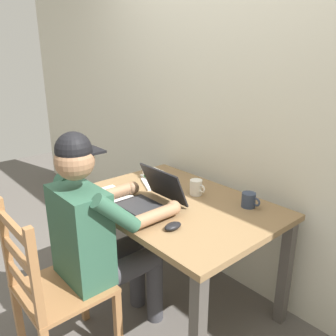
{
  "coord_description": "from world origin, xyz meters",
  "views": [
    {
      "loc": [
        1.39,
        -1.29,
        1.58
      ],
      "look_at": [
        -0.02,
        -0.05,
        0.94
      ],
      "focal_mm": 36.85,
      "sensor_mm": 36.0,
      "label": 1
    }
  ],
  "objects": [
    {
      "name": "laptop",
      "position": [
        -0.04,
        -0.16,
        0.78
      ],
      "size": [
        0.33,
        0.32,
        0.22
      ],
      "color": "black",
      "rests_on": "desk"
    },
    {
      "name": "computer_mouse",
      "position": [
        0.24,
        -0.24,
        0.74
      ],
      "size": [
        0.06,
        0.1,
        0.03
      ],
      "primitive_type": "ellipsoid",
      "color": "black",
      "rests_on": "desk"
    },
    {
      "name": "paper_pile_side",
      "position": [
        -0.31,
        0.09,
        0.73
      ],
      "size": [
        0.26,
        0.23,
        0.01
      ],
      "primitive_type": "cube",
      "rotation": [
        0.0,
        0.0,
        -0.44
      ],
      "color": "white",
      "rests_on": "desk"
    },
    {
      "name": "wooden_chair",
      "position": [
        -0.06,
        -0.77,
        0.45
      ],
      "size": [
        0.42,
        0.42,
        0.93
      ],
      "color": "olive",
      "rests_on": "ground"
    },
    {
      "name": "paper_pile_near_laptop",
      "position": [
        -0.38,
        0.18,
        0.73
      ],
      "size": [
        0.25,
        0.22,
        0.01
      ],
      "primitive_type": "cube",
      "rotation": [
        0.0,
        0.0,
        -0.21
      ],
      "color": "white",
      "rests_on": "desk"
    },
    {
      "name": "desk",
      "position": [
        0.0,
        0.0,
        0.63
      ],
      "size": [
        1.2,
        0.84,
        0.72
      ],
      "color": "olive",
      "rests_on": "ground"
    },
    {
      "name": "paper_pile_back_corner",
      "position": [
        -0.34,
        -0.23,
        0.73
      ],
      "size": [
        0.25,
        0.16,
        0.01
      ],
      "primitive_type": "cube",
      "rotation": [
        0.0,
        0.0,
        -0.02
      ],
      "color": "white",
      "rests_on": "desk"
    },
    {
      "name": "coffee_mug_white",
      "position": [
        0.0,
        0.17,
        0.77
      ],
      "size": [
        0.12,
        0.08,
        0.1
      ],
      "color": "silver",
      "rests_on": "desk"
    },
    {
      "name": "book_stack_main",
      "position": [
        -0.35,
        0.14,
        0.76
      ],
      "size": [
        0.2,
        0.13,
        0.06
      ],
      "color": "#38844C",
      "rests_on": "desk"
    },
    {
      "name": "back_wall",
      "position": [
        0.0,
        0.5,
        1.3
      ],
      "size": [
        6.0,
        0.04,
        2.6
      ],
      "color": "beige",
      "rests_on": "ground"
    },
    {
      "name": "ground_plane",
      "position": [
        0.0,
        0.0,
        0.0
      ],
      "size": [
        8.0,
        8.0,
        0.0
      ],
      "primitive_type": "plane",
      "color": "#56514C"
    },
    {
      "name": "seated_person",
      "position": [
        -0.06,
        -0.49,
        0.68
      ],
      "size": [
        0.5,
        0.6,
        1.23
      ],
      "color": "#2D5642",
      "rests_on": "ground"
    },
    {
      "name": "coffee_mug_dark",
      "position": [
        0.33,
        0.27,
        0.77
      ],
      "size": [
        0.12,
        0.08,
        0.09
      ],
      "color": "#2D384C",
      "rests_on": "desk"
    }
  ]
}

